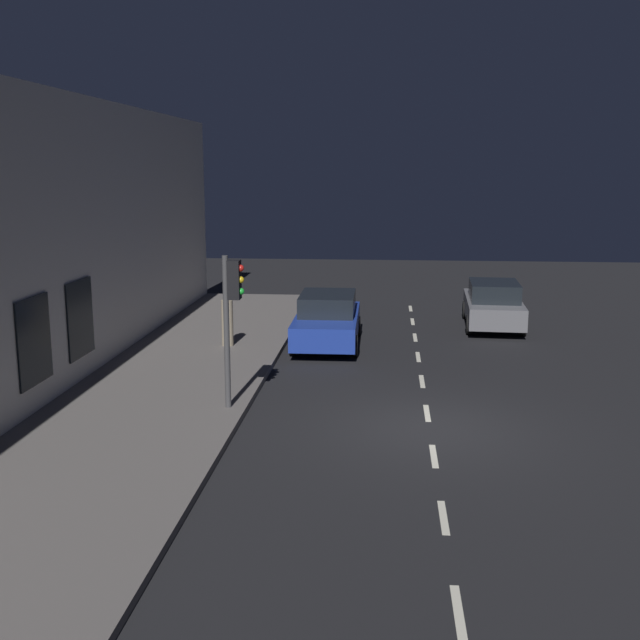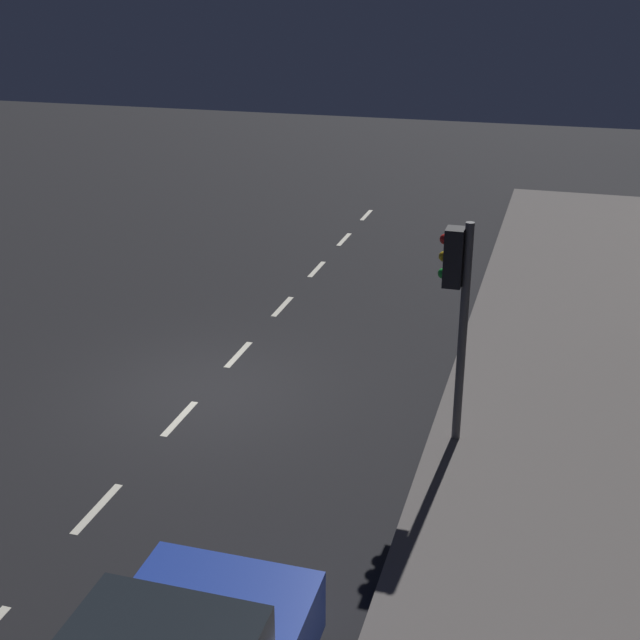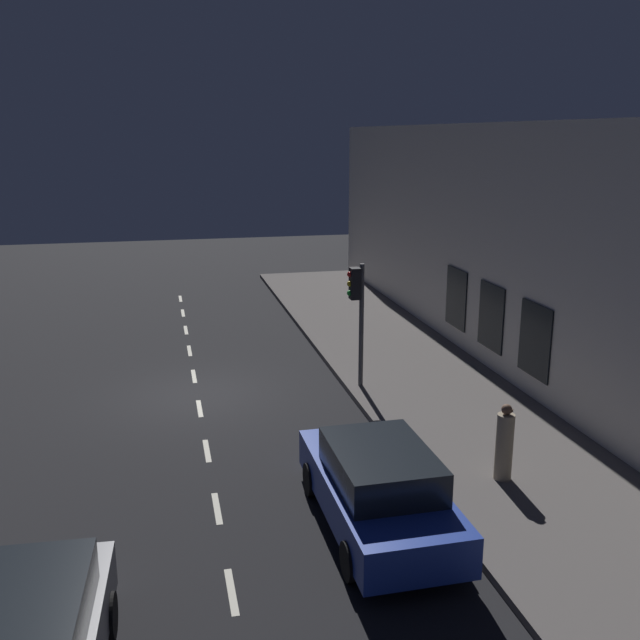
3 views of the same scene
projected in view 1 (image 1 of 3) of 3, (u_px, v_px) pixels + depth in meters
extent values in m
plane|color=black|center=(429.00, 428.00, 16.06)|extent=(60.00, 60.00, 0.00)
cube|color=#5B5654|center=(139.00, 416.00, 16.58)|extent=(4.50, 32.00, 0.15)
cube|color=beige|center=(13.00, 254.00, 16.12)|extent=(0.60, 32.00, 7.14)
cube|color=black|center=(80.00, 319.00, 18.91)|extent=(0.04, 1.53, 1.91)
cube|color=black|center=(34.00, 341.00, 16.46)|extent=(0.04, 1.53, 1.91)
cube|color=beige|center=(410.00, 308.00, 29.74)|extent=(0.12, 1.20, 0.01)
cube|color=beige|center=(413.00, 322.00, 27.20)|extent=(0.12, 1.20, 0.01)
cube|color=beige|center=(415.00, 337.00, 24.66)|extent=(0.12, 1.20, 0.01)
cube|color=beige|center=(418.00, 357.00, 22.12)|extent=(0.12, 1.20, 0.01)
cube|color=beige|center=(422.00, 381.00, 19.58)|extent=(0.12, 1.20, 0.01)
cube|color=beige|center=(427.00, 413.00, 17.04)|extent=(0.12, 1.20, 0.01)
cube|color=beige|center=(434.00, 456.00, 14.50)|extent=(0.12, 1.20, 0.01)
cube|color=beige|center=(443.00, 517.00, 11.96)|extent=(0.12, 1.20, 0.01)
cube|color=beige|center=(458.00, 611.00, 9.42)|extent=(0.12, 1.20, 0.01)
cylinder|color=#424244|center=(227.00, 333.00, 16.67)|extent=(0.13, 0.13, 3.37)
cube|color=black|center=(234.00, 280.00, 16.43)|extent=(0.26, 0.32, 0.84)
sphere|color=red|center=(240.00, 268.00, 16.37)|extent=(0.15, 0.15, 0.15)
sphere|color=gold|center=(241.00, 280.00, 16.42)|extent=(0.15, 0.15, 0.15)
sphere|color=green|center=(241.00, 291.00, 16.47)|extent=(0.15, 0.15, 0.15)
cube|color=slate|center=(493.00, 309.00, 26.19)|extent=(2.04, 4.48, 0.70)
cube|color=black|center=(494.00, 291.00, 25.90)|extent=(1.71, 2.36, 0.60)
cylinder|color=black|center=(466.00, 310.00, 27.69)|extent=(0.25, 0.65, 0.64)
cylinder|color=black|center=(514.00, 311.00, 27.46)|extent=(0.25, 0.65, 0.64)
cylinder|color=black|center=(470.00, 325.00, 25.05)|extent=(0.25, 0.65, 0.64)
cylinder|color=black|center=(522.00, 326.00, 24.82)|extent=(0.25, 0.65, 0.64)
cube|color=#1E389E|center=(327.00, 325.00, 23.47)|extent=(1.91, 4.60, 0.70)
cube|color=black|center=(328.00, 303.00, 23.52)|extent=(1.66, 2.40, 0.60)
cylinder|color=black|center=(354.00, 346.00, 22.07)|extent=(0.23, 0.64, 0.64)
cylinder|color=black|center=(294.00, 345.00, 22.21)|extent=(0.23, 0.64, 0.64)
cylinder|color=black|center=(357.00, 326.00, 24.85)|extent=(0.23, 0.64, 0.64)
cylinder|color=black|center=(303.00, 325.00, 24.99)|extent=(0.23, 0.64, 0.64)
cylinder|color=gray|center=(227.00, 323.00, 22.78)|extent=(0.49, 0.49, 1.37)
sphere|color=brown|center=(227.00, 297.00, 22.62)|extent=(0.21, 0.21, 0.21)
cube|color=brown|center=(225.00, 296.00, 22.70)|extent=(0.07, 0.07, 0.06)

